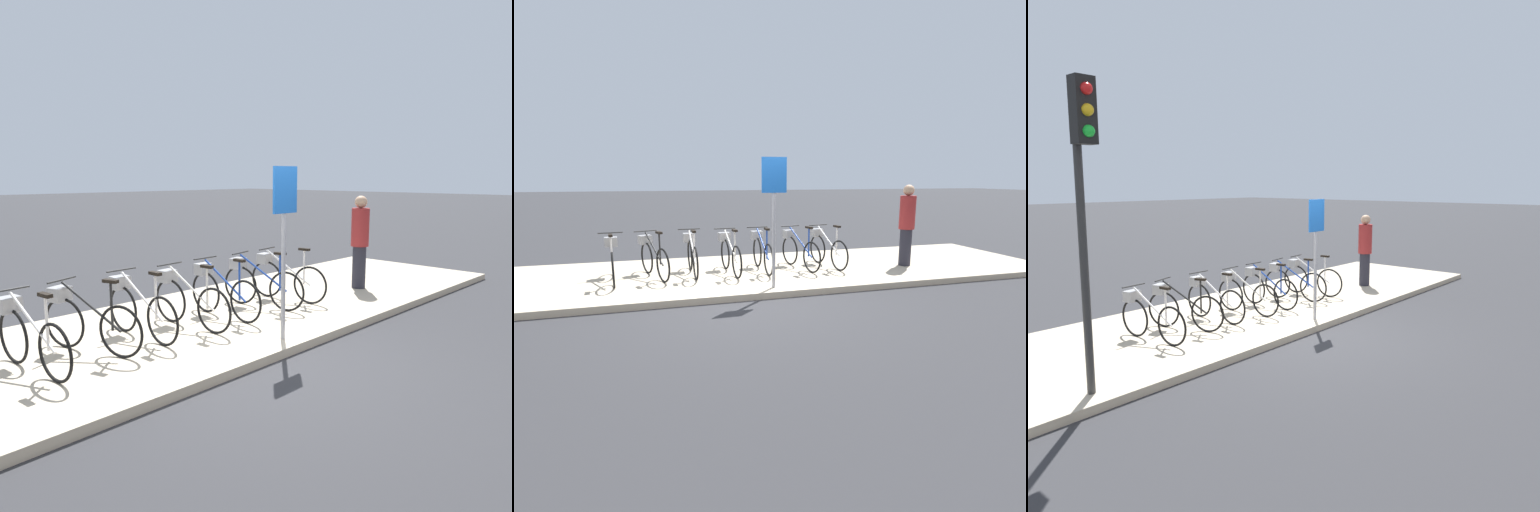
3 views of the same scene
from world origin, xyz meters
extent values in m
plane|color=#2D2D30|center=(0.00, 0.00, 0.00)|extent=(120.00, 120.00, 0.00)
cube|color=#B7A88E|center=(0.00, 1.75, 0.06)|extent=(14.21, 3.50, 0.12)
torus|color=black|center=(-2.19, 1.06, 0.45)|extent=(0.10, 0.65, 0.65)
torus|color=black|center=(-2.28, 1.96, 0.45)|extent=(0.10, 0.65, 0.65)
cylinder|color=silver|center=(-2.23, 1.51, 0.71)|extent=(0.13, 0.91, 0.55)
cylinder|color=silver|center=(-2.20, 1.19, 0.74)|extent=(0.04, 0.04, 0.59)
cube|color=black|center=(-2.20, 1.19, 1.05)|extent=(0.09, 0.21, 0.04)
cylinder|color=#262626|center=(-2.28, 1.96, 1.00)|extent=(0.46, 0.07, 0.02)
cube|color=gray|center=(-2.29, 2.01, 0.82)|extent=(0.26, 0.22, 0.18)
torus|color=black|center=(-1.32, 1.21, 0.45)|extent=(0.25, 0.63, 0.65)
torus|color=black|center=(-1.62, 2.05, 0.45)|extent=(0.25, 0.63, 0.65)
cylinder|color=black|center=(-1.47, 1.63, 0.71)|extent=(0.34, 0.87, 0.55)
cylinder|color=black|center=(-1.36, 1.33, 0.74)|extent=(0.04, 0.04, 0.59)
cube|color=black|center=(-1.36, 1.33, 1.05)|extent=(0.13, 0.21, 0.04)
cylinder|color=#262626|center=(-1.62, 2.05, 1.00)|extent=(0.44, 0.18, 0.02)
cube|color=gray|center=(-1.64, 2.10, 0.82)|extent=(0.29, 0.27, 0.18)
torus|color=black|center=(-0.72, 1.22, 0.45)|extent=(0.06, 0.66, 0.65)
torus|color=black|center=(-0.75, 2.11, 0.45)|extent=(0.06, 0.66, 0.65)
cylinder|color=silver|center=(-0.73, 1.67, 0.71)|extent=(0.06, 0.91, 0.55)
cylinder|color=silver|center=(-0.72, 1.34, 0.74)|extent=(0.03, 0.03, 0.59)
cube|color=black|center=(-0.72, 1.34, 1.05)|extent=(0.08, 0.20, 0.04)
cylinder|color=#262626|center=(-0.75, 2.11, 1.00)|extent=(0.46, 0.04, 0.02)
cube|color=gray|center=(-0.75, 2.16, 0.82)|extent=(0.25, 0.21, 0.18)
torus|color=black|center=(0.07, 1.12, 0.45)|extent=(0.09, 0.65, 0.65)
torus|color=black|center=(-0.01, 2.02, 0.45)|extent=(0.09, 0.65, 0.65)
cylinder|color=beige|center=(0.03, 1.57, 0.71)|extent=(0.11, 0.91, 0.55)
cylinder|color=beige|center=(0.06, 1.25, 0.74)|extent=(0.03, 0.03, 0.59)
cube|color=black|center=(0.06, 1.25, 1.05)|extent=(0.09, 0.21, 0.04)
cylinder|color=#262626|center=(-0.01, 2.02, 1.00)|extent=(0.46, 0.06, 0.02)
cube|color=gray|center=(-0.01, 2.07, 0.82)|extent=(0.26, 0.22, 0.18)
torus|color=black|center=(0.73, 1.17, 0.45)|extent=(0.04, 0.65, 0.65)
torus|color=black|center=(0.72, 2.06, 0.45)|extent=(0.04, 0.65, 0.65)
cylinder|color=navy|center=(0.72, 1.61, 0.71)|extent=(0.04, 0.91, 0.55)
cylinder|color=navy|center=(0.72, 1.29, 0.74)|extent=(0.03, 0.03, 0.59)
cube|color=black|center=(0.72, 1.29, 1.05)|extent=(0.07, 0.20, 0.04)
cylinder|color=#262626|center=(0.72, 2.06, 1.00)|extent=(0.46, 0.03, 0.02)
cube|color=gray|center=(0.72, 2.11, 0.82)|extent=(0.24, 0.20, 0.18)
torus|color=black|center=(1.65, 1.17, 0.45)|extent=(0.17, 0.65, 0.65)
torus|color=black|center=(1.47, 2.04, 0.45)|extent=(0.17, 0.65, 0.65)
cylinder|color=navy|center=(1.56, 1.60, 0.71)|extent=(0.21, 0.90, 0.55)
cylinder|color=navy|center=(1.63, 1.29, 0.74)|extent=(0.04, 0.04, 0.59)
cube|color=black|center=(1.63, 1.29, 1.05)|extent=(0.11, 0.21, 0.04)
cylinder|color=#262626|center=(1.47, 2.04, 1.00)|extent=(0.46, 0.12, 0.02)
cube|color=gray|center=(1.46, 2.09, 0.82)|extent=(0.28, 0.24, 0.18)
torus|color=black|center=(2.28, 1.18, 0.45)|extent=(0.13, 0.65, 0.65)
torus|color=black|center=(2.16, 2.07, 0.45)|extent=(0.13, 0.65, 0.65)
cylinder|color=silver|center=(2.22, 1.62, 0.71)|extent=(0.16, 0.91, 0.55)
cylinder|color=silver|center=(2.27, 1.30, 0.74)|extent=(0.04, 0.04, 0.59)
cube|color=black|center=(2.27, 1.30, 1.05)|extent=(0.10, 0.21, 0.04)
cylinder|color=#262626|center=(2.16, 2.07, 1.00)|extent=(0.46, 0.09, 0.02)
cube|color=gray|center=(2.15, 2.12, 0.82)|extent=(0.27, 0.23, 0.18)
cylinder|color=#23232D|center=(3.94, 1.28, 0.53)|extent=(0.26, 0.26, 0.82)
cylinder|color=maroon|center=(3.94, 1.28, 1.31)|extent=(0.34, 0.34, 0.73)
sphere|color=tan|center=(3.94, 1.28, 1.80)|extent=(0.24, 0.24, 0.24)
cylinder|color=#99999E|center=(0.58, 0.30, 1.27)|extent=(0.06, 0.06, 2.29)
cube|color=#1959B2|center=(0.58, 0.28, 2.11)|extent=(0.44, 0.03, 0.60)
camera|label=1|loc=(-4.31, -3.94, 2.29)|focal=35.00mm
camera|label=2|loc=(-1.40, -6.36, 2.07)|focal=28.00mm
camera|label=3|loc=(-6.85, -5.31, 2.71)|focal=35.00mm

